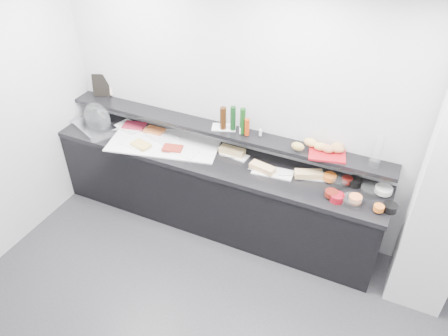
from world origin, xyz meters
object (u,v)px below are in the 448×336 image
at_px(cloche_base, 94,126).
at_px(sandwich_plate_mid, 273,172).
at_px(condiment_tray, 224,127).
at_px(bread_tray, 327,154).
at_px(carafe, 377,152).
at_px(framed_print, 101,85).

distance_m(cloche_base, sandwich_plate_mid, 2.16).
bearing_deg(condiment_tray, bread_tray, -22.65).
xyz_separation_m(cloche_base, bread_tray, (2.63, 0.20, 0.24)).
xyz_separation_m(bread_tray, carafe, (0.43, 0.01, 0.14)).
xyz_separation_m(sandwich_plate_mid, carafe, (0.90, 0.17, 0.39)).
bearing_deg(framed_print, cloche_base, -101.47).
distance_m(cloche_base, bread_tray, 2.65).
bearing_deg(framed_print, sandwich_plate_mid, -29.68).
distance_m(condiment_tray, carafe, 1.53).
bearing_deg(sandwich_plate_mid, carafe, 4.31).
relative_size(cloche_base, sandwich_plate_mid, 1.24).
bearing_deg(sandwich_plate_mid, bread_tray, 11.87).
xyz_separation_m(condiment_tray, carafe, (1.52, -0.03, 0.14)).
relative_size(sandwich_plate_mid, carafe, 1.34).
distance_m(framed_print, bread_tray, 2.70).
xyz_separation_m(condiment_tray, bread_tray, (1.10, -0.04, 0.00)).
xyz_separation_m(cloche_base, condiment_tray, (1.54, 0.24, 0.24)).
bearing_deg(condiment_tray, cloche_base, 168.67).
bearing_deg(framed_print, bread_tray, -25.20).
xyz_separation_m(framed_print, condiment_tray, (1.60, -0.06, -0.12)).
bearing_deg(framed_print, condiment_tray, -25.19).
bearing_deg(cloche_base, carafe, 28.27).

